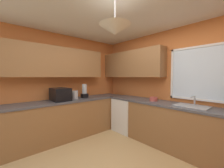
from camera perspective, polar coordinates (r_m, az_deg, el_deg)
The scene contains 9 objects.
room_shell at distance 2.55m, azimuth 3.04°, elevation 9.25°, with size 4.22×3.66×2.58m.
counter_run_left at distance 3.55m, azimuth -18.72°, elevation -13.54°, with size 0.65×3.27×0.91m.
counter_run_back at distance 3.16m, azimuth 24.76°, elevation -15.71°, with size 3.31×0.65×0.91m.
dishwasher at distance 3.83m, azimuth 6.18°, elevation -12.54°, with size 0.60×0.60×0.86m, color white.
microwave at distance 3.39m, azimuth -20.66°, elevation -4.02°, with size 0.48×0.36×0.29m, color black.
kettle at distance 3.51m, azimuth -15.13°, elevation -4.37°, with size 0.15×0.15×0.21m, color #B7B7BC.
sink_assembly at distance 2.96m, azimuth 30.16°, elevation -7.86°, with size 0.56×0.40×0.19m.
bowl at distance 3.27m, azimuth 16.87°, elevation -5.96°, with size 0.17×0.17×0.09m, color #B74C42.
blender_appliance at distance 3.65m, azimuth -11.37°, elevation -3.12°, with size 0.15×0.15×0.36m.
Camera 1 is at (1.41, -1.29, 1.46)m, focal length 22.02 mm.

